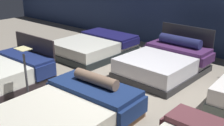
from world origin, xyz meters
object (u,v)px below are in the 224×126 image
bed_3 (95,47)px  bed_1 (70,112)px  price_sign (27,84)px  bed_4 (165,62)px

bed_3 → bed_1: bearing=-51.6°
price_sign → bed_4: bearing=69.9°
bed_3 → bed_4: bearing=2.6°
bed_3 → price_sign: 3.09m
bed_4 → price_sign: size_ratio=1.93×
bed_1 → bed_4: bearing=88.0°
bed_4 → bed_1: bearing=-88.7°
price_sign → bed_3: bearing=111.6°
bed_4 → price_sign: price_sign is taller
bed_1 → bed_3: 3.56m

